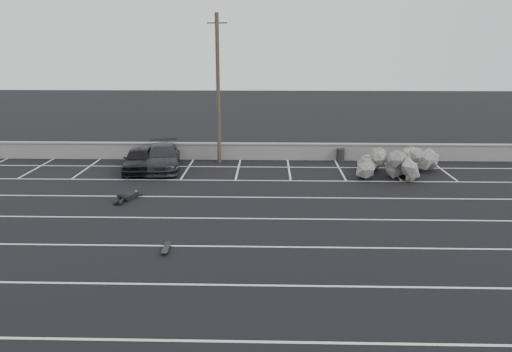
{
  "coord_description": "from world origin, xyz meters",
  "views": [
    {
      "loc": [
        2.79,
        -16.99,
        7.31
      ],
      "look_at": [
        2.19,
        6.26,
        1.0
      ],
      "focal_mm": 35.0,
      "sensor_mm": 36.0,
      "label": 1
    }
  ],
  "objects_px": {
    "car_left": "(139,159)",
    "person": "(131,193)",
    "car_right": "(162,157)",
    "trash_bin": "(341,155)",
    "skateboard": "(166,248)",
    "utility_pole": "(218,89)",
    "riprap_pile": "(400,165)"
  },
  "relations": [
    {
      "from": "trash_bin",
      "to": "person",
      "type": "relative_size",
      "value": 0.33
    },
    {
      "from": "car_left",
      "to": "car_right",
      "type": "height_order",
      "value": "car_right"
    },
    {
      "from": "person",
      "to": "trash_bin",
      "type": "bearing_deg",
      "value": 51.0
    },
    {
      "from": "person",
      "to": "riprap_pile",
      "type": "bearing_deg",
      "value": 34.81
    },
    {
      "from": "skateboard",
      "to": "person",
      "type": "bearing_deg",
      "value": 113.3
    },
    {
      "from": "car_right",
      "to": "trash_bin",
      "type": "bearing_deg",
      "value": 2.5
    },
    {
      "from": "car_left",
      "to": "skateboard",
      "type": "distance_m",
      "value": 12.01
    },
    {
      "from": "car_left",
      "to": "utility_pole",
      "type": "bearing_deg",
      "value": 20.56
    },
    {
      "from": "car_right",
      "to": "car_left",
      "type": "bearing_deg",
      "value": -169.83
    },
    {
      "from": "utility_pole",
      "to": "car_right",
      "type": "bearing_deg",
      "value": -150.24
    },
    {
      "from": "person",
      "to": "skateboard",
      "type": "bearing_deg",
      "value": -48.66
    },
    {
      "from": "car_right",
      "to": "trash_bin",
      "type": "distance_m",
      "value": 10.98
    },
    {
      "from": "trash_bin",
      "to": "person",
      "type": "distance_m",
      "value": 13.63
    },
    {
      "from": "car_left",
      "to": "utility_pole",
      "type": "height_order",
      "value": "utility_pole"
    },
    {
      "from": "utility_pole",
      "to": "riprap_pile",
      "type": "xyz_separation_m",
      "value": [
        10.51,
        -2.61,
        -4.0
      ]
    },
    {
      "from": "car_right",
      "to": "utility_pole",
      "type": "relative_size",
      "value": 0.55
    },
    {
      "from": "car_left",
      "to": "person",
      "type": "xyz_separation_m",
      "value": [
        0.86,
        -5.21,
        -0.47
      ]
    },
    {
      "from": "car_right",
      "to": "riprap_pile",
      "type": "xyz_separation_m",
      "value": [
        13.69,
        -0.79,
        -0.2
      ]
    },
    {
      "from": "car_left",
      "to": "trash_bin",
      "type": "relative_size",
      "value": 5.05
    },
    {
      "from": "car_right",
      "to": "person",
      "type": "relative_size",
      "value": 1.96
    },
    {
      "from": "skateboard",
      "to": "car_right",
      "type": "bearing_deg",
      "value": 99.99
    },
    {
      "from": "car_left",
      "to": "person",
      "type": "height_order",
      "value": "car_left"
    },
    {
      "from": "car_right",
      "to": "person",
      "type": "xyz_separation_m",
      "value": [
        -0.39,
        -5.64,
        -0.48
      ]
    },
    {
      "from": "skateboard",
      "to": "car_left",
      "type": "bearing_deg",
      "value": 106.26
    },
    {
      "from": "car_left",
      "to": "riprap_pile",
      "type": "relative_size",
      "value": 0.76
    },
    {
      "from": "car_right",
      "to": "trash_bin",
      "type": "relative_size",
      "value": 6.01
    },
    {
      "from": "car_right",
      "to": "riprap_pile",
      "type": "relative_size",
      "value": 0.9
    },
    {
      "from": "trash_bin",
      "to": "person",
      "type": "xyz_separation_m",
      "value": [
        -11.14,
        -7.86,
        -0.18
      ]
    },
    {
      "from": "car_left",
      "to": "trash_bin",
      "type": "xyz_separation_m",
      "value": [
        11.99,
        2.65,
        -0.29
      ]
    },
    {
      "from": "car_left",
      "to": "car_right",
      "type": "distance_m",
      "value": 1.32
    },
    {
      "from": "utility_pole",
      "to": "skateboard",
      "type": "xyz_separation_m",
      "value": [
        -0.62,
        -13.63,
        -4.43
      ]
    },
    {
      "from": "trash_bin",
      "to": "skateboard",
      "type": "distance_m",
      "value": 16.25
    }
  ]
}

